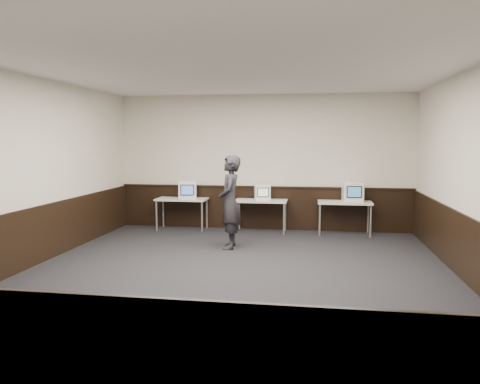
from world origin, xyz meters
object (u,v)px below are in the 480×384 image
(desk_center, at_px, (261,203))
(person, at_px, (230,202))
(emac_left, at_px, (187,190))
(emac_right, at_px, (353,192))
(desk_left, at_px, (182,201))
(emac_center, at_px, (262,192))
(desk_right, at_px, (345,205))

(desk_center, distance_m, person, 1.80)
(emac_left, xyz_separation_m, emac_right, (3.82, 0.09, 0.01))
(emac_right, bearing_deg, desk_left, 176.48)
(emac_center, bearing_deg, emac_right, -11.50)
(desk_right, relative_size, emac_right, 2.38)
(emac_center, bearing_deg, desk_left, 168.70)
(desk_right, xyz_separation_m, emac_center, (-1.88, 0.03, 0.25))
(desk_left, distance_m, desk_center, 1.90)
(desk_center, xyz_separation_m, emac_left, (-1.75, -0.04, 0.28))
(desk_right, distance_m, person, 2.91)
(desk_left, distance_m, person, 2.29)
(emac_center, xyz_separation_m, emac_right, (2.05, 0.02, 0.04))
(desk_right, relative_size, emac_left, 2.27)
(desk_left, distance_m, desk_right, 3.80)
(desk_right, distance_m, emac_left, 3.66)
(desk_center, distance_m, emac_center, 0.25)
(desk_center, xyz_separation_m, person, (-0.42, -1.73, 0.24))
(emac_center, bearing_deg, person, -116.20)
(desk_center, height_order, desk_right, same)
(desk_right, distance_m, emac_right, 0.34)
(desk_center, distance_m, emac_left, 1.77)
(desk_center, bearing_deg, emac_center, 46.41)
(person, bearing_deg, desk_right, 120.54)
(desk_left, xyz_separation_m, desk_right, (3.80, 0.00, 0.00))
(desk_left, height_order, desk_center, same)
(desk_left, xyz_separation_m, desk_center, (1.90, 0.00, 0.00))
(emac_left, xyz_separation_m, person, (1.33, -1.69, -0.04))
(emac_left, height_order, person, person)
(emac_left, relative_size, emac_center, 1.21)
(desk_center, xyz_separation_m, desk_right, (1.90, 0.00, 0.00))
(emac_right, height_order, person, person)
(desk_right, relative_size, person, 0.65)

